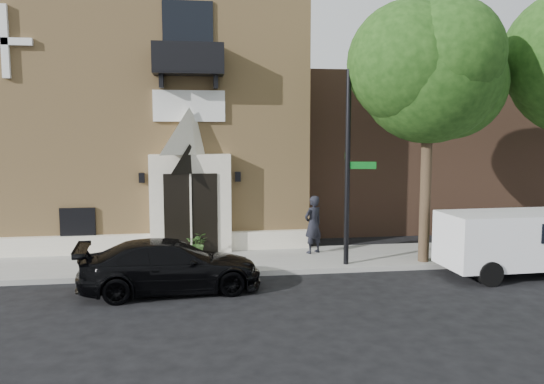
# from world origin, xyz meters

# --- Properties ---
(ground) EXTENTS (120.00, 120.00, 0.00)m
(ground) POSITION_xyz_m (0.00, 0.00, 0.00)
(ground) COLOR black
(ground) RESTS_ON ground
(sidewalk) EXTENTS (42.00, 3.00, 0.15)m
(sidewalk) POSITION_xyz_m (1.00, 1.50, 0.07)
(sidewalk) COLOR gray
(sidewalk) RESTS_ON ground
(church) EXTENTS (12.20, 11.01, 9.30)m
(church) POSITION_xyz_m (-2.99, 7.95, 4.63)
(church) COLOR tan
(church) RESTS_ON ground
(neighbour_building) EXTENTS (18.00, 8.00, 6.40)m
(neighbour_building) POSITION_xyz_m (12.00, 9.00, 3.20)
(neighbour_building) COLOR brown
(neighbour_building) RESTS_ON ground
(street_tree_left) EXTENTS (4.97, 4.38, 7.77)m
(street_tree_left) POSITION_xyz_m (6.03, 0.35, 5.87)
(street_tree_left) COLOR #38281C
(street_tree_left) RESTS_ON sidewalk
(black_sedan) EXTENTS (4.75, 2.29, 1.33)m
(black_sedan) POSITION_xyz_m (-1.49, -1.10, 0.67)
(black_sedan) COLOR black
(black_sedan) RESTS_ON ground
(cargo_van) EXTENTS (4.53, 2.02, 1.82)m
(cargo_van) POSITION_xyz_m (8.40, -0.95, 1.02)
(cargo_van) COLOR white
(cargo_van) RESTS_ON ground
(street_sign) EXTENTS (0.89, 1.01, 5.70)m
(street_sign) POSITION_xyz_m (3.59, 0.46, 3.02)
(street_sign) COLOR black
(street_sign) RESTS_ON sidewalk
(fire_hydrant) EXTENTS (0.46, 0.37, 0.81)m
(fire_hydrant) POSITION_xyz_m (7.20, 0.20, 0.55)
(fire_hydrant) COLOR red
(fire_hydrant) RESTS_ON sidewalk
(dumpster) EXTENTS (2.13, 1.63, 1.23)m
(dumpster) POSITION_xyz_m (7.96, 0.39, 0.77)
(dumpster) COLOR #0E3315
(dumpster) RESTS_ON sidewalk
(planter) EXTENTS (0.76, 0.67, 0.77)m
(planter) POSITION_xyz_m (-0.80, 2.17, 0.53)
(planter) COLOR #3D682B
(planter) RESTS_ON sidewalk
(pedestrian_near) EXTENTS (0.82, 0.73, 1.88)m
(pedestrian_near) POSITION_xyz_m (2.91, 2.02, 1.09)
(pedestrian_near) COLOR black
(pedestrian_near) RESTS_ON sidewalk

